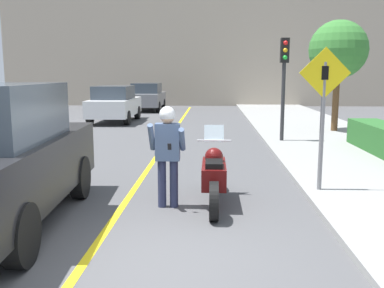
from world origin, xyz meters
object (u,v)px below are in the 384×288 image
object	(u,v)px
motorcycle	(214,175)
person_biker	(168,146)
parked_car_blue	(153,92)
parked_car_white	(115,104)
crossing_sign	(323,105)
parked_car_grey	(147,97)
traffic_light	(284,69)
street_tree	(338,50)

from	to	relation	value
motorcycle	person_biker	bearing A→B (deg)	-163.21
person_biker	parked_car_blue	world-z (taller)	person_biker
person_biker	parked_car_white	bearing A→B (deg)	106.57
crossing_sign	parked_car_grey	xyz separation A→B (m)	(-5.98, 18.37, -0.80)
motorcycle	parked_car_white	distance (m)	13.46
motorcycle	crossing_sign	size ratio (longest dim) A/B	0.90
parked_car_blue	person_biker	bearing A→B (deg)	-81.65
person_biker	parked_car_blue	size ratio (longest dim) A/B	0.40
traffic_light	parked_car_white	bearing A→B (deg)	138.34
crossing_sign	traffic_light	size ratio (longest dim) A/B	0.80
person_biker	street_tree	size ratio (longest dim) A/B	0.42
traffic_light	parked_car_grey	xyz separation A→B (m)	(-6.24, 12.41, -1.51)
person_biker	parked_car_white	xyz separation A→B (m)	(-3.83, 12.88, -0.18)
parked_car_white	parked_car_grey	size ratio (longest dim) A/B	1.00
person_biker	traffic_light	bearing A→B (deg)	66.44
parked_car_grey	crossing_sign	bearing A→B (deg)	-71.96
motorcycle	crossing_sign	distance (m)	2.36
person_biker	parked_car_white	world-z (taller)	person_biker
crossing_sign	parked_car_grey	distance (m)	19.34
parked_car_white	parked_car_grey	world-z (taller)	same
motorcycle	parked_car_blue	size ratio (longest dim) A/B	0.55
parked_car_grey	parked_car_blue	world-z (taller)	same
street_tree	parked_car_blue	distance (m)	18.63
traffic_light	parked_car_white	distance (m)	9.24
crossing_sign	traffic_light	distance (m)	6.01
street_tree	parked_car_blue	size ratio (longest dim) A/B	0.97
motorcycle	parked_car_white	world-z (taller)	parked_car_white
person_biker	crossing_sign	distance (m)	2.92
traffic_light	person_biker	bearing A→B (deg)	-113.56
traffic_light	street_tree	xyz separation A→B (m)	(2.37, 2.54, 0.72)
parked_car_grey	parked_car_blue	size ratio (longest dim) A/B	1.00
street_tree	traffic_light	bearing A→B (deg)	-133.00
street_tree	parked_car_grey	distance (m)	13.29
street_tree	parked_car_grey	size ratio (longest dim) A/B	0.97
motorcycle	person_biker	size ratio (longest dim) A/B	1.37
person_biker	parked_car_grey	world-z (taller)	person_biker
motorcycle	parked_car_grey	world-z (taller)	parked_car_grey
traffic_light	parked_car_blue	xyz separation A→B (m)	(-6.71, 18.65, -1.51)
person_biker	parked_car_white	distance (m)	13.44
person_biker	parked_car_grey	distance (m)	19.51
parked_car_white	parked_car_grey	bearing A→B (deg)	84.90
parked_car_white	motorcycle	bearing A→B (deg)	-70.02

